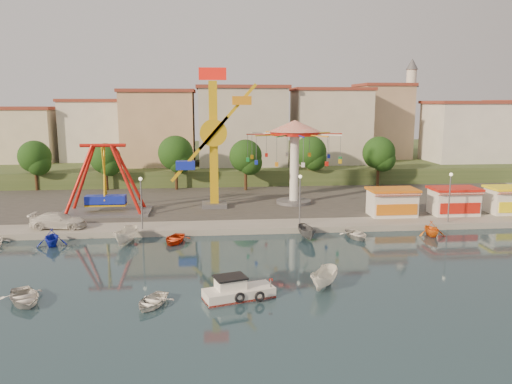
{
  "coord_description": "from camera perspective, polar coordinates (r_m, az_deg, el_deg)",
  "views": [
    {
      "loc": [
        -1.2,
        -36.5,
        13.19
      ],
      "look_at": [
        3.57,
        14.0,
        4.0
      ],
      "focal_mm": 35.0,
      "sensor_mm": 36.0,
      "label": 1
    }
  ],
  "objects": [
    {
      "name": "building_5",
      "position": [
        93.21,
        15.84,
        7.06
      ],
      "size": [
        12.77,
        10.96,
        11.21
      ],
      "primitive_type": "cube",
      "color": "tan",
      "rests_on": "hill_terrace"
    },
    {
      "name": "moored_boat_2",
      "position": [
        48.58,
        -14.61,
        -4.87
      ],
      "size": [
        2.56,
        4.29,
        1.56
      ],
      "primitive_type": "imported",
      "rotation": [
        0.0,
        0.0,
        -0.28
      ],
      "color": "silver",
      "rests_on": "ground"
    },
    {
      "name": "booth_right",
      "position": [
        64.1,
        27.11,
        -0.78
      ],
      "size": [
        5.4,
        3.78,
        3.08
      ],
      "color": "white",
      "rests_on": "quay_deck"
    },
    {
      "name": "minaret",
      "position": [
        97.85,
        17.19,
        9.44
      ],
      "size": [
        2.8,
        2.8,
        18.0
      ],
      "color": "silver",
      "rests_on": "hill_terrace"
    },
    {
      "name": "tree_2",
      "position": [
        72.83,
        -9.17,
        4.41
      ],
      "size": [
        5.02,
        5.02,
        7.85
      ],
      "color": "#382314",
      "rests_on": "quay_deck"
    },
    {
      "name": "booth_left",
      "position": [
        57.81,
        15.29,
        -1.1
      ],
      "size": [
        5.4,
        3.78,
        3.08
      ],
      "color": "white",
      "rests_on": "quay_deck"
    },
    {
      "name": "hill_terrace",
      "position": [
        104.16,
        -4.71,
        3.79
      ],
      "size": [
        200.0,
        60.0,
        3.0
      ],
      "primitive_type": "cube",
      "color": "#384C26",
      "rests_on": "ground"
    },
    {
      "name": "tree_1",
      "position": [
        74.66,
        -16.83,
        3.69
      ],
      "size": [
        4.35,
        4.35,
        6.8
      ],
      "color": "#382314",
      "rests_on": "quay_deck"
    },
    {
      "name": "wave_swinger",
      "position": [
        61.87,
        4.43,
        5.61
      ],
      "size": [
        11.6,
        11.6,
        10.4
      ],
      "color": "#59595E",
      "rests_on": "quay_deck"
    },
    {
      "name": "moored_boat_7",
      "position": [
        52.72,
        19.43,
        -3.96
      ],
      "size": [
        2.52,
        2.91,
        1.53
      ],
      "primitive_type": "imported",
      "rotation": [
        0.0,
        0.0,
        -0.0
      ],
      "color": "orange",
      "rests_on": "ground"
    },
    {
      "name": "moored_boat_5",
      "position": [
        48.86,
        5.85,
        -4.62
      ],
      "size": [
        1.71,
        3.65,
        1.36
      ],
      "primitive_type": "imported",
      "rotation": [
        0.0,
        0.0,
        0.11
      ],
      "color": "#525357",
      "rests_on": "ground"
    },
    {
      "name": "building_4",
      "position": [
        91.16,
        7.51,
        6.68
      ],
      "size": [
        10.75,
        9.23,
        9.24
      ],
      "primitive_type": "cube",
      "color": "beige",
      "rests_on": "hill_terrace"
    },
    {
      "name": "tree_5",
      "position": [
        76.68,
        13.86,
        4.37
      ],
      "size": [
        4.83,
        4.83,
        7.54
      ],
      "color": "#382314",
      "rests_on": "quay_deck"
    },
    {
      "name": "rowboat_a",
      "position": [
        37.21,
        -24.99,
        -10.85
      ],
      "size": [
        4.18,
        4.63,
        0.79
      ],
      "primitive_type": "imported",
      "rotation": [
        0.0,
        0.0,
        0.49
      ],
      "color": "silver",
      "rests_on": "ground"
    },
    {
      "name": "rowboat_b",
      "position": [
        34.09,
        -11.85,
        -12.12
      ],
      "size": [
        3.29,
        3.79,
        0.66
      ],
      "primitive_type": "imported",
      "rotation": [
        0.0,
        0.0,
        -0.38
      ],
      "color": "white",
      "rests_on": "ground"
    },
    {
      "name": "van",
      "position": [
        54.19,
        -21.66,
        -3.05
      ],
      "size": [
        5.62,
        2.66,
        1.58
      ],
      "primitive_type": "imported",
      "rotation": [
        0.0,
        0.0,
        1.49
      ],
      "color": "silver",
      "rests_on": "quay_deck"
    },
    {
      "name": "pirate_ship_ride",
      "position": [
        58.91,
        -16.9,
        1.24
      ],
      "size": [
        10.0,
        5.0,
        8.0
      ],
      "color": "#59595E",
      "rests_on": "quay_deck"
    },
    {
      "name": "lamp_post_3",
      "position": [
        56.45,
        21.22,
        -0.73
      ],
      "size": [
        0.14,
        0.14,
        5.0
      ],
      "primitive_type": "cylinder",
      "color": "#59595E",
      "rests_on": "quay_deck"
    },
    {
      "name": "building_3",
      "position": [
        85.75,
        -0.84,
        6.53
      ],
      "size": [
        12.59,
        10.5,
        9.2
      ],
      "primitive_type": "cube",
      "color": "beige",
      "rests_on": "hill_terrace"
    },
    {
      "name": "moored_boat_3",
      "position": [
        48.16,
        -9.3,
        -5.32
      ],
      "size": [
        3.28,
        4.0,
        0.72
      ],
      "primitive_type": "imported",
      "rotation": [
        0.0,
        0.0,
        -0.25
      ],
      "color": "red",
      "rests_on": "ground"
    },
    {
      "name": "building_7",
      "position": [
        106.99,
        27.12,
        6.04
      ],
      "size": [
        11.59,
        10.93,
        8.76
      ],
      "primitive_type": "cube",
      "color": "beige",
      "rests_on": "hill_terrace"
    },
    {
      "name": "booth_mid",
      "position": [
        60.72,
        21.67,
        -0.93
      ],
      "size": [
        5.4,
        3.78,
        3.08
      ],
      "color": "white",
      "rests_on": "quay_deck"
    },
    {
      "name": "kamikaze_tower",
      "position": [
        59.56,
        -4.54,
        5.7
      ],
      "size": [
        6.91,
        3.1,
        16.5
      ],
      "color": "#59595E",
      "rests_on": "quay_deck"
    },
    {
      "name": "quay_deck",
      "position": [
        99.34,
        -4.66,
        2.78
      ],
      "size": [
        200.0,
        100.0,
        0.6
      ],
      "primitive_type": "cube",
      "color": "#9E998E",
      "rests_on": "ground"
    },
    {
      "name": "tree_0",
      "position": [
        77.93,
        -23.98,
        3.7
      ],
      "size": [
        4.6,
        4.6,
        7.19
      ],
      "color": "#382314",
      "rests_on": "quay_deck"
    },
    {
      "name": "lamp_post_1",
      "position": [
        50.97,
        -12.95,
        -1.41
      ],
      "size": [
        0.14,
        0.14,
        5.0
      ],
      "primitive_type": "cylinder",
      "color": "#59595E",
      "rests_on": "quay_deck"
    },
    {
      "name": "building_1",
      "position": [
        90.35,
        -18.36,
        6.02
      ],
      "size": [
        12.33,
        9.01,
        8.63
      ],
      "primitive_type": "cube",
      "color": "silver",
      "rests_on": "hill_terrace"
    },
    {
      "name": "building_0",
      "position": [
        88.71,
        -26.83,
        6.42
      ],
      "size": [
        9.26,
        9.53,
        11.87
      ],
      "primitive_type": "cube",
      "color": "beige",
      "rests_on": "hill_terrace"
    },
    {
      "name": "lamp_post_2",
      "position": [
        51.35,
        5.04,
        -1.1
      ],
      "size": [
        0.14,
        0.14,
        5.0
      ],
      "primitive_type": "cylinder",
      "color": "#59595E",
      "rests_on": "quay_deck"
    },
    {
      "name": "moored_boat_6",
      "position": [
        50.12,
        11.4,
        -4.76
      ],
      "size": [
        3.06,
        3.93,
        0.74
      ],
      "primitive_type": "imported",
      "rotation": [
        0.0,
        0.0,
        0.14
      ],
      "color": "silver",
      "rests_on": "ground"
    },
    {
      "name": "skiff",
      "position": [
        36.52,
        7.83,
        -9.78
      ],
      "size": [
        3.21,
        3.95,
        1.46
      ],
      "primitive_type": "imported",
      "rotation": [
        0.0,
        0.0,
        -0.56
      ],
      "color": "white",
      "rests_on": "ground"
    },
    {
      "name": "building_6",
      "position": [
        96.67,
        22.77,
        7.1
      ],
      "size": [
        8.23,
        8.98,
        12.36
      ],
      "primitive_type": "cube",
      "color": "silver",
      "rests_on": "hill_terrace"
    },
    {
      "name": "asphalt_pad",
      "position": [
        67.69,
        -4.29,
        -0.47
      ],
      "size": [
        90.0,
        28.0,
        0.01
      ],
      "primitive_type": "cube",
      "color": "#4C4944",
      "rests_on": "quay_deck"
    },
    {
      "name": "building_2",
      "position": [
        88.85,
        -9.98,
        7.16
      ],
      "size": [
        11.95,
        9.28,
        11.23
      ],
      "primitive_type": "cube",
      "color": "tan",
      "rests_on": "hill_terrace"
    },
    {
      "name": "ground",
      "position": [
        38.83,
        -3.35,
        -9.61
      ],
      "size": [
        200.0,
        200.0,
        0.0
      ],
      "primitive_type": "plane",
      "color": "#122634",
      "rests_on": "ground"
    },
    {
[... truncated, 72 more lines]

